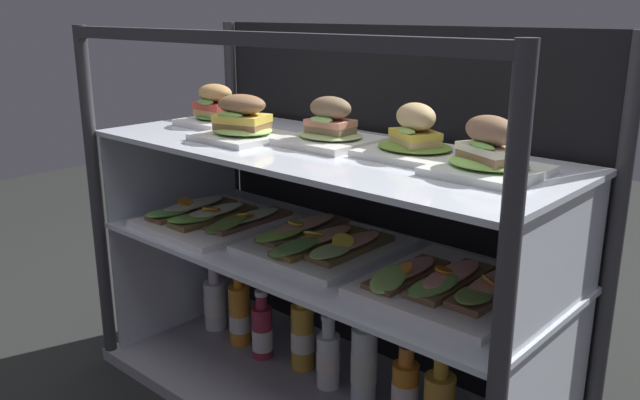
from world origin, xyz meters
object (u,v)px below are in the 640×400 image
object	(u,v)px
open_sandwich_tray_far_right	(452,284)
juice_bottle_front_left_end	(303,336)
plated_roll_sandwich_center	(415,139)
juice_bottle_back_center	(262,332)
juice_bottle_front_second	(328,357)
juice_bottle_front_right_end	(405,388)
open_sandwich_tray_mid_left	(321,242)
plated_roll_sandwich_left_of_center	(216,110)
plated_roll_sandwich_near_left_corner	(332,130)
plated_roll_sandwich_mid_right	(489,155)
plated_roll_sandwich_far_left	(242,123)
open_sandwich_tray_mid_right	(213,217)
juice_bottle_back_right	(240,314)
juice_bottle_front_middle	(364,364)
juice_bottle_tucked_behind	(215,303)

from	to	relation	value
open_sandwich_tray_far_right	juice_bottle_front_left_end	size ratio (longest dim) A/B	1.52
plated_roll_sandwich_center	juice_bottle_back_center	distance (m)	0.77
juice_bottle_front_second	juice_bottle_front_right_end	xyz separation A→B (m)	(0.24, 0.01, 0.00)
open_sandwich_tray_mid_left	juice_bottle_front_right_end	distance (m)	0.40
plated_roll_sandwich_left_of_center	plated_roll_sandwich_near_left_corner	size ratio (longest dim) A/B	0.84
plated_roll_sandwich_mid_right	juice_bottle_front_right_end	world-z (taller)	plated_roll_sandwich_mid_right
plated_roll_sandwich_far_left	open_sandwich_tray_mid_right	size ratio (longest dim) A/B	0.56
juice_bottle_back_right	juice_bottle_front_right_end	bearing A→B (deg)	1.23
plated_roll_sandwich_left_of_center	juice_bottle_back_center	bearing A→B (deg)	-3.88
open_sandwich_tray_mid_left	juice_bottle_front_second	size ratio (longest dim) A/B	1.75
plated_roll_sandwich_mid_right	plated_roll_sandwich_far_left	bearing A→B (deg)	-172.81
plated_roll_sandwich_near_left_corner	juice_bottle_front_middle	xyz separation A→B (m)	(0.11, 0.01, -0.58)
plated_roll_sandwich_center	open_sandwich_tray_far_right	bearing A→B (deg)	-23.87
plated_roll_sandwich_near_left_corner	plated_roll_sandwich_left_of_center	bearing A→B (deg)	-179.74
juice_bottle_back_right	juice_bottle_tucked_behind	bearing A→B (deg)	173.97
juice_bottle_tucked_behind	juice_bottle_back_right	xyz separation A→B (m)	(0.13, -0.01, 0.01)
juice_bottle_front_second	plated_roll_sandwich_left_of_center	bearing A→B (deg)	179.75
open_sandwich_tray_mid_left	plated_roll_sandwich_mid_right	bearing A→B (deg)	1.62
plated_roll_sandwich_center	plated_roll_sandwich_left_of_center	bearing A→B (deg)	-177.35
plated_roll_sandwich_mid_right	juice_bottle_back_right	bearing A→B (deg)	179.01
plated_roll_sandwich_far_left	plated_roll_sandwich_mid_right	size ratio (longest dim) A/B	0.98
open_sandwich_tray_mid_right	open_sandwich_tray_mid_left	size ratio (longest dim) A/B	0.99
plated_roll_sandwich_mid_right	open_sandwich_tray_mid_left	size ratio (longest dim) A/B	0.57
plated_roll_sandwich_mid_right	juice_bottle_back_center	size ratio (longest dim) A/B	1.00
plated_roll_sandwich_mid_right	juice_bottle_front_right_end	distance (m)	0.63
plated_roll_sandwich_center	juice_bottle_back_center	world-z (taller)	plated_roll_sandwich_center
juice_bottle_back_right	plated_roll_sandwich_left_of_center	bearing A→B (deg)	179.79
open_sandwich_tray_mid_left	juice_bottle_front_middle	distance (m)	0.33
juice_bottle_front_left_end	plated_roll_sandwich_left_of_center	bearing A→B (deg)	-175.73
juice_bottle_front_middle	juice_bottle_front_right_end	bearing A→B (deg)	1.31
plated_roll_sandwich_near_left_corner	juice_bottle_front_right_end	distance (m)	0.64
juice_bottle_tucked_behind	plated_roll_sandwich_left_of_center	bearing A→B (deg)	-12.65
juice_bottle_back_right	plated_roll_sandwich_near_left_corner	bearing A→B (deg)	0.36
plated_roll_sandwich_far_left	open_sandwich_tray_far_right	distance (m)	0.64
open_sandwich_tray_mid_right	open_sandwich_tray_far_right	world-z (taller)	open_sandwich_tray_far_right
plated_roll_sandwich_far_left	open_sandwich_tray_mid_right	distance (m)	0.32
plated_roll_sandwich_near_left_corner	juice_bottle_back_center	size ratio (longest dim) A/B	1.00
plated_roll_sandwich_near_left_corner	juice_bottle_front_second	xyz separation A→B (m)	(-0.01, -0.00, -0.60)
juice_bottle_front_second	plated_roll_sandwich_center	bearing A→B (deg)	8.07
plated_roll_sandwich_near_left_corner	open_sandwich_tray_mid_left	world-z (taller)	plated_roll_sandwich_near_left_corner
juice_bottle_back_center	juice_bottle_tucked_behind	bearing A→B (deg)	173.87
open_sandwich_tray_mid_right	juice_bottle_front_middle	size ratio (longest dim) A/B	1.42
plated_roll_sandwich_far_left	juice_bottle_front_right_end	world-z (taller)	plated_roll_sandwich_far_left
juice_bottle_front_left_end	juice_bottle_front_second	xyz separation A→B (m)	(0.11, -0.02, -0.01)
plated_roll_sandwich_mid_right	juice_bottle_front_middle	world-z (taller)	plated_roll_sandwich_mid_right
plated_roll_sandwich_center	juice_bottle_back_right	distance (m)	0.83
open_sandwich_tray_mid_left	juice_bottle_front_left_end	size ratio (longest dim) A/B	1.54
juice_bottle_tucked_behind	juice_bottle_back_right	bearing A→B (deg)	-6.03
open_sandwich_tray_far_right	juice_bottle_back_right	world-z (taller)	open_sandwich_tray_far_right
plated_roll_sandwich_mid_right	juice_bottle_front_second	bearing A→B (deg)	178.41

